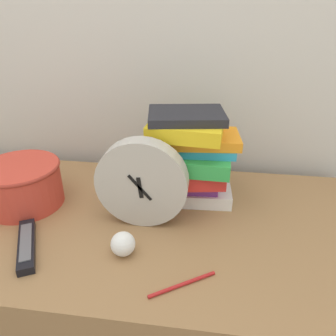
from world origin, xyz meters
name	(u,v)px	position (x,y,z in m)	size (l,w,h in m)	color
wall_back	(140,25)	(0.00, 0.71, 1.20)	(6.00, 0.04, 2.40)	beige
desk	(125,308)	(0.00, 0.32, 0.37)	(1.40, 0.64, 0.74)	olive
desk_clock	(142,183)	(0.08, 0.31, 0.85)	(0.24, 0.05, 0.24)	#B7B2A8
book_stack	(191,157)	(0.19, 0.44, 0.88)	(0.26, 0.20, 0.27)	white
basket	(22,183)	(-0.28, 0.35, 0.80)	(0.23, 0.23, 0.13)	#C63D2D
tv_remote	(27,245)	(-0.18, 0.17, 0.75)	(0.12, 0.19, 0.02)	black
crumpled_paper_ball	(123,244)	(0.06, 0.18, 0.76)	(0.06, 0.06, 0.06)	white
pen	(182,284)	(0.21, 0.10, 0.74)	(0.14, 0.09, 0.01)	#B21E1E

